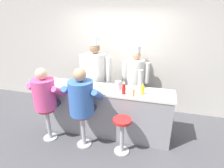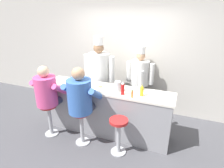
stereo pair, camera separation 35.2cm
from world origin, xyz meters
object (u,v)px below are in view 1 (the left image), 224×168
object	(u,v)px
hot_sauce_bottle_orange	(134,93)
cup_stack_steel	(140,79)
coffee_mug_tan	(48,81)
mustard_bottle_yellow	(143,89)
cereal_bowl	(48,85)
ketchup_bottle_red	(124,88)
diner_seated_blue	(82,99)
water_pitcher_clear	(118,86)
empty_stool_round	(122,130)
cook_in_whites_near	(96,75)
breakfast_plate	(100,88)
cook_in_whites_far	(135,78)
diner_seated_pink	(46,96)

from	to	relation	value
hot_sauce_bottle_orange	cup_stack_steel	distance (m)	0.41
coffee_mug_tan	cup_stack_steel	bearing A→B (deg)	6.43
coffee_mug_tan	mustard_bottle_yellow	bearing A→B (deg)	-1.17
hot_sauce_bottle_orange	cereal_bowl	size ratio (longest dim) A/B	0.86
ketchup_bottle_red	coffee_mug_tan	bearing A→B (deg)	176.14
cereal_bowl	diner_seated_blue	distance (m)	0.89
water_pitcher_clear	empty_stool_round	world-z (taller)	water_pitcher_clear
water_pitcher_clear	cook_in_whites_near	xyz separation A→B (m)	(-0.67, 0.62, -0.05)
cereal_bowl	empty_stool_round	distance (m)	1.70
breakfast_plate	cup_stack_steel	xyz separation A→B (m)	(0.75, 0.19, 0.18)
water_pitcher_clear	coffee_mug_tan	world-z (taller)	water_pitcher_clear
breakfast_plate	cup_stack_steel	size ratio (longest dim) A/B	0.60
cup_stack_steel	cereal_bowl	bearing A→B (deg)	-167.80
mustard_bottle_yellow	water_pitcher_clear	distance (m)	0.46
diner_seated_blue	cook_in_whites_near	world-z (taller)	cook_in_whites_near
ketchup_bottle_red	cup_stack_steel	size ratio (longest dim) A/B	0.66
empty_stool_round	coffee_mug_tan	bearing A→B (deg)	164.31
water_pitcher_clear	breakfast_plate	xyz separation A→B (m)	(-0.37, 0.03, -0.08)
hot_sauce_bottle_orange	empty_stool_round	world-z (taller)	hot_sauce_bottle_orange
empty_stool_round	cook_in_whites_far	distance (m)	1.57
empty_stool_round	cup_stack_steel	bearing A→B (deg)	74.90
diner_seated_pink	empty_stool_round	xyz separation A→B (m)	(1.47, -0.03, -0.47)
empty_stool_round	cook_in_whites_near	size ratio (longest dim) A/B	0.36
cereal_bowl	water_pitcher_clear	bearing A→B (deg)	6.77
ketchup_bottle_red	diner_seated_blue	distance (m)	0.76
diner_seated_blue	empty_stool_round	distance (m)	0.89
ketchup_bottle_red	coffee_mug_tan	world-z (taller)	ketchup_bottle_red
cup_stack_steel	cook_in_whites_far	distance (m)	0.88
hot_sauce_bottle_orange	mustard_bottle_yellow	bearing A→B (deg)	43.07
breakfast_plate	cook_in_whites_near	size ratio (longest dim) A/B	0.12
mustard_bottle_yellow	cook_in_whites_near	bearing A→B (deg)	149.94
cook_in_whites_far	diner_seated_pink	bearing A→B (deg)	-134.59
breakfast_plate	empty_stool_round	bearing A→B (deg)	-41.42
diner_seated_pink	water_pitcher_clear	bearing A→B (deg)	18.88
ketchup_bottle_red	mustard_bottle_yellow	world-z (taller)	ketchup_bottle_red
mustard_bottle_yellow	cup_stack_steel	xyz separation A→B (m)	(-0.08, 0.25, 0.09)
cereal_bowl	coffee_mug_tan	bearing A→B (deg)	124.38
coffee_mug_tan	diner_seated_blue	xyz separation A→B (m)	(0.96, -0.44, -0.08)
mustard_bottle_yellow	cup_stack_steel	distance (m)	0.28
mustard_bottle_yellow	coffee_mug_tan	distance (m)	1.97
cereal_bowl	cup_stack_steel	bearing A→B (deg)	12.20
breakfast_plate	cup_stack_steel	world-z (taller)	cup_stack_steel
cook_in_whites_far	coffee_mug_tan	bearing A→B (deg)	-148.45
cup_stack_steel	cook_in_whites_near	world-z (taller)	cook_in_whites_near
breakfast_plate	cup_stack_steel	bearing A→B (deg)	13.96
hot_sauce_bottle_orange	cook_in_whites_far	world-z (taller)	cook_in_whites_far
breakfast_plate	cook_in_whites_far	size ratio (longest dim) A/B	0.14
cup_stack_steel	water_pitcher_clear	bearing A→B (deg)	-150.22
cup_stack_steel	hot_sauce_bottle_orange	bearing A→B (deg)	-98.32
water_pitcher_clear	cup_stack_steel	distance (m)	0.45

